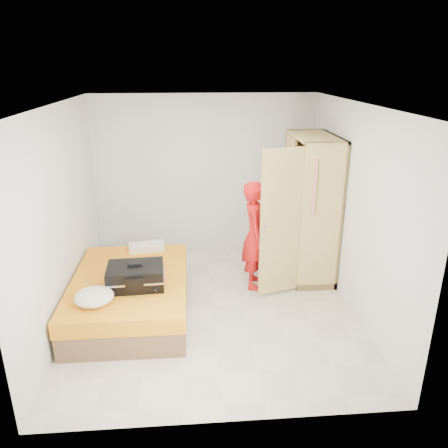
{
  "coord_description": "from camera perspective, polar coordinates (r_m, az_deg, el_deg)",
  "views": [
    {
      "loc": [
        -0.26,
        -5.06,
        3.04
      ],
      "look_at": [
        0.19,
        0.43,
        1.0
      ],
      "focal_mm": 35.0,
      "sensor_mm": 36.0,
      "label": 1
    }
  ],
  "objects": [
    {
      "name": "person",
      "position": [
        6.12,
        4.1,
        -1.46
      ],
      "size": [
        0.45,
        0.61,
        1.55
      ],
      "primitive_type": "imported",
      "rotation": [
        0.0,
        0.0,
        1.43
      ],
      "color": "red",
      "rests_on": "ground"
    },
    {
      "name": "round_cushion",
      "position": [
        5.15,
        -16.62,
        -9.09
      ],
      "size": [
        0.44,
        0.44,
        0.17
      ],
      "primitive_type": "ellipsoid",
      "color": "white",
      "rests_on": "bed"
    },
    {
      "name": "room",
      "position": [
        5.35,
        -1.64,
        1.34
      ],
      "size": [
        4.0,
        4.02,
        2.6
      ],
      "color": "beige",
      "rests_on": "ground"
    },
    {
      "name": "suitcase",
      "position": [
        5.39,
        -11.47,
        -6.69
      ],
      "size": [
        0.71,
        0.55,
        0.3
      ],
      "rotation": [
        0.0,
        0.0,
        0.05
      ],
      "color": "black",
      "rests_on": "bed"
    },
    {
      "name": "pillow",
      "position": [
        6.4,
        -10.08,
        -2.96
      ],
      "size": [
        0.53,
        0.33,
        0.09
      ],
      "primitive_type": "cube",
      "rotation": [
        0.0,
        0.0,
        0.15
      ],
      "color": "white",
      "rests_on": "bed"
    },
    {
      "name": "wardrobe",
      "position": [
        6.48,
        10.91,
        1.57
      ],
      "size": [
        1.15,
        1.34,
        2.1
      ],
      "color": "tan",
      "rests_on": "ground"
    },
    {
      "name": "bed",
      "position": [
        5.78,
        -12.08,
        -9.0
      ],
      "size": [
        1.42,
        2.02,
        0.5
      ],
      "color": "brown",
      "rests_on": "ground"
    }
  ]
}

